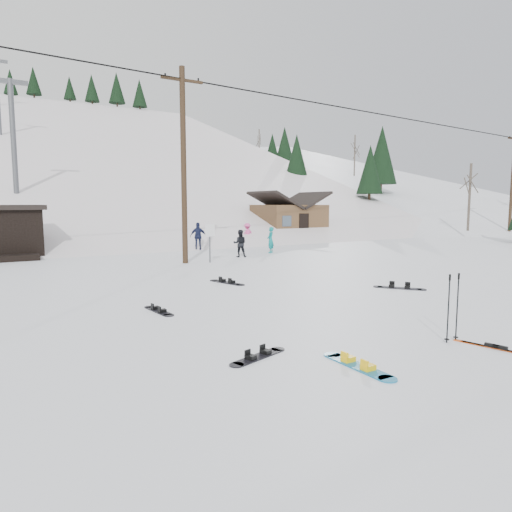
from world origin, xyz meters
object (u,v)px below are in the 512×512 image
cabin (289,220)px  hero_snowboard (358,365)px  hero_skis (496,348)px  utility_pole (184,163)px

cabin → hero_snowboard: size_ratio=3.22×
hero_snowboard → hero_skis: 3.08m
utility_pole → hero_skis: size_ratio=5.64×
hero_snowboard → hero_skis: (3.01, -0.66, -0.01)m
utility_pole → cabin: (13.00, 10.00, -3.20)m
cabin → hero_skis: cabin is taller
hero_snowboard → hero_skis: bearing=-102.5°
hero_snowboard → utility_pole: bearing=-10.8°
cabin → hero_skis: size_ratio=3.38×
cabin → hero_skis: 28.22m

